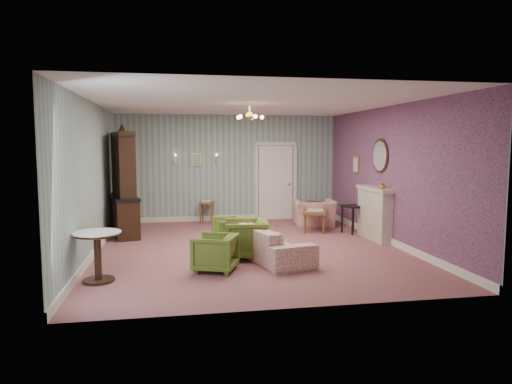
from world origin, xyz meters
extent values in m
plane|color=#98585B|center=(0.00, 0.00, 0.00)|extent=(7.00, 7.00, 0.00)
plane|color=white|center=(0.00, 0.00, 2.90)|extent=(7.00, 7.00, 0.00)
plane|color=gray|center=(0.00, 3.50, 1.45)|extent=(6.00, 0.00, 6.00)
plane|color=gray|center=(0.00, -3.50, 1.45)|extent=(6.00, 0.00, 6.00)
plane|color=gray|center=(-3.00, 0.00, 1.45)|extent=(0.00, 7.00, 7.00)
plane|color=gray|center=(3.00, 0.00, 1.45)|extent=(0.00, 7.00, 7.00)
plane|color=#C26181|center=(2.98, 0.00, 1.45)|extent=(0.00, 7.00, 7.00)
imported|color=#5B6F26|center=(-0.84, -1.57, 0.34)|extent=(0.82, 0.84, 0.68)
imported|color=#5B6F26|center=(-0.20, -0.81, 0.40)|extent=(0.80, 0.84, 0.79)
imported|color=#5B6F26|center=(-0.36, 0.31, 0.33)|extent=(0.70, 0.73, 0.65)
imported|color=#AC454F|center=(0.23, -0.91, 0.41)|extent=(1.11, 2.20, 0.83)
imported|color=#AC454F|center=(2.05, 2.23, 0.45)|extent=(1.11, 0.79, 0.90)
imported|color=gold|center=(2.84, 0.00, 1.23)|extent=(0.15, 0.15, 0.15)
cube|color=maroon|center=(2.00, 2.08, 0.48)|extent=(0.41, 0.28, 0.39)
camera|label=1|loc=(-1.47, -8.99, 2.08)|focal=32.07mm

